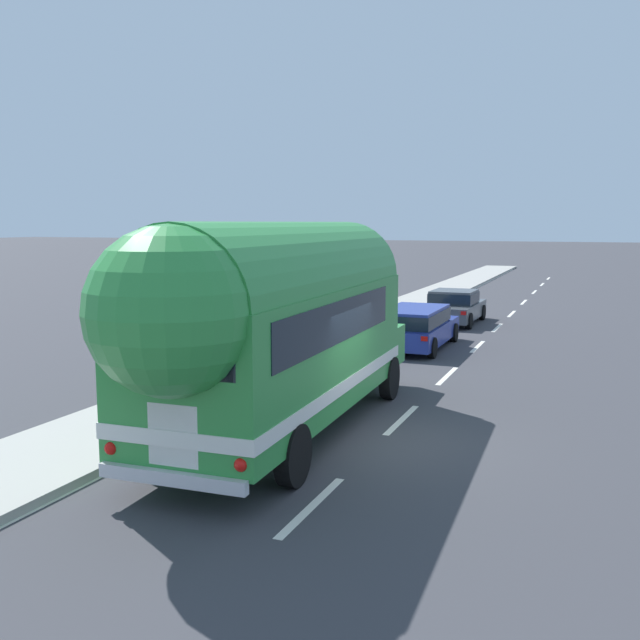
% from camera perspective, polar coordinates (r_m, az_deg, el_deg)
% --- Properties ---
extents(ground_plane, '(300.00, 300.00, 0.00)m').
position_cam_1_polar(ground_plane, '(13.82, 4.81, -9.55)').
color(ground_plane, '#38383D').
extents(lane_markings, '(3.81, 80.00, 0.01)m').
position_cam_1_polar(lane_markings, '(26.29, 7.35, -1.28)').
color(lane_markings, silver).
rests_on(lane_markings, ground).
extents(sidewalk_slab, '(2.72, 90.00, 0.15)m').
position_cam_1_polar(sidewalk_slab, '(24.63, 0.36, -1.65)').
color(sidewalk_slab, '#9E9B93').
rests_on(sidewalk_slab, ground).
extents(painted_bus, '(2.80, 10.53, 4.12)m').
position_cam_1_polar(painted_bus, '(13.26, -3.54, -0.06)').
color(painted_bus, '#2D8C3D').
rests_on(painted_bus, ground).
extents(car_lead, '(2.04, 4.74, 1.37)m').
position_cam_1_polar(car_lead, '(23.59, 7.58, -0.38)').
color(car_lead, navy).
rests_on(car_lead, ground).
extents(car_second, '(2.06, 4.34, 1.37)m').
position_cam_1_polar(car_second, '(29.85, 10.63, 1.14)').
color(car_second, '#474C51').
rests_on(car_second, ground).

